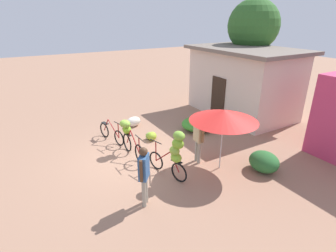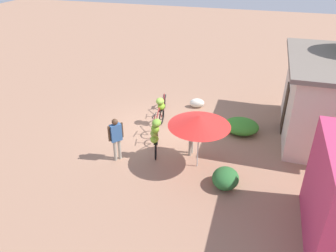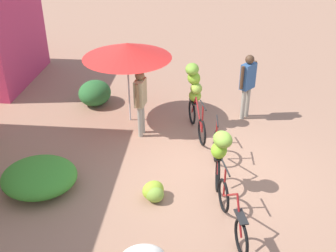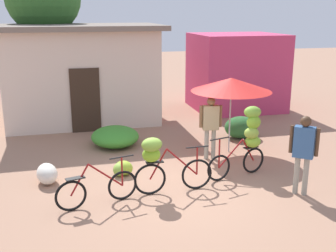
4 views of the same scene
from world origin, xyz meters
name	(u,v)px [view 4 (image 4 of 4)]	position (x,y,z in m)	size (l,w,h in m)	color
ground_plane	(174,191)	(0.00, 0.00, 0.00)	(60.00, 60.00, 0.00)	#9C7259
building_low	(82,73)	(-1.50, 6.53, 1.64)	(5.36, 3.53, 3.24)	beige
shop_pink	(236,72)	(4.30, 6.95, 1.42)	(3.20, 2.80, 2.84)	#C33661
hedge_bush_front_left	(115,137)	(-0.81, 3.37, 0.27)	(1.33, 1.45, 0.54)	#3D8C2C
hedge_bush_front_right	(241,127)	(2.93, 3.23, 0.32)	(0.98, 0.86, 0.65)	#2A662F
market_umbrella	(231,85)	(2.10, 2.12, 1.83)	(2.10, 2.10, 2.01)	beige
bicycle_leftmost	(98,189)	(-1.60, -0.25, 0.34)	(1.62, 0.45, 0.92)	black
bicycle_near_pile	(161,160)	(-0.28, -0.04, 0.75)	(1.69, 0.45, 1.24)	black
bicycle_center_loaded	(248,136)	(1.90, 0.51, 0.94)	(1.56, 0.56, 1.60)	black
banana_pile_on_ground	(122,169)	(-0.92, 1.15, 0.16)	(0.59, 0.56, 0.34)	#80AA3B
produce_sack	(47,174)	(-2.59, 1.10, 0.22)	(0.70, 0.44, 0.44)	silver
person_vendor	(304,147)	(2.51, -0.76, 1.03)	(0.46, 0.41, 1.67)	gray
person_bystander	(211,122)	(1.42, 1.73, 0.98)	(0.58, 0.25, 1.61)	gray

